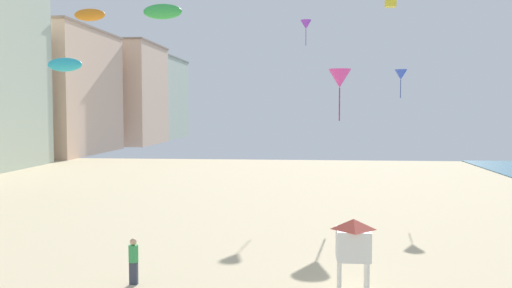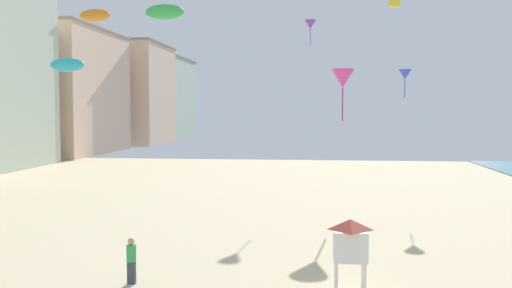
{
  "view_description": "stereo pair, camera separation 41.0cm",
  "coord_description": "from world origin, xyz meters",
  "px_view_note": "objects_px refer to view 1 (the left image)",
  "views": [
    {
      "loc": [
        7.18,
        -7.5,
        6.16
      ],
      "look_at": [
        4.94,
        17.04,
        4.61
      ],
      "focal_mm": 39.05,
      "sensor_mm": 36.0,
      "label": 1
    },
    {
      "loc": [
        7.59,
        -7.46,
        6.16
      ],
      "look_at": [
        4.94,
        17.04,
        4.61
      ],
      "focal_mm": 39.05,
      "sensor_mm": 36.0,
      "label": 2
    }
  ],
  "objects_px": {
    "kite_magenta_delta": "(340,79)",
    "kite_blue_delta": "(401,75)",
    "kite_flyer": "(133,259)",
    "kite_cyan_parafoil": "(65,65)",
    "lifeguard_stand": "(353,240)",
    "kite_green_parafoil": "(163,12)",
    "kite_orange_parafoil": "(90,15)",
    "kite_purple_delta": "(306,25)"
  },
  "relations": [
    {
      "from": "kite_purple_delta",
      "to": "kite_green_parafoil",
      "type": "xyz_separation_m",
      "value": [
        -7.57,
        -16.96,
        -1.74
      ]
    },
    {
      "from": "kite_cyan_parafoil",
      "to": "kite_green_parafoil",
      "type": "bearing_deg",
      "value": 15.94
    },
    {
      "from": "kite_cyan_parafoil",
      "to": "kite_purple_delta",
      "type": "bearing_deg",
      "value": 55.92
    },
    {
      "from": "kite_flyer",
      "to": "kite_purple_delta",
      "type": "height_order",
      "value": "kite_purple_delta"
    },
    {
      "from": "kite_flyer",
      "to": "kite_cyan_parafoil",
      "type": "height_order",
      "value": "kite_cyan_parafoil"
    },
    {
      "from": "kite_green_parafoil",
      "to": "kite_blue_delta",
      "type": "distance_m",
      "value": 18.34
    },
    {
      "from": "kite_purple_delta",
      "to": "kite_cyan_parafoil",
      "type": "bearing_deg",
      "value": -124.08
    },
    {
      "from": "lifeguard_stand",
      "to": "kite_orange_parafoil",
      "type": "height_order",
      "value": "kite_orange_parafoil"
    },
    {
      "from": "kite_flyer",
      "to": "kite_orange_parafoil",
      "type": "bearing_deg",
      "value": 2.72
    },
    {
      "from": "kite_orange_parafoil",
      "to": "kite_green_parafoil",
      "type": "distance_m",
      "value": 19.45
    },
    {
      "from": "kite_flyer",
      "to": "kite_cyan_parafoil",
      "type": "xyz_separation_m",
      "value": [
        -6.49,
        9.26,
        7.55
      ]
    },
    {
      "from": "kite_green_parafoil",
      "to": "kite_magenta_delta",
      "type": "xyz_separation_m",
      "value": [
        9.76,
        6.67,
        -3.23
      ]
    },
    {
      "from": "kite_flyer",
      "to": "kite_magenta_delta",
      "type": "relative_size",
      "value": 0.5
    },
    {
      "from": "kite_magenta_delta",
      "to": "kite_blue_delta",
      "type": "xyz_separation_m",
      "value": [
        4.56,
        4.46,
        0.49
      ]
    },
    {
      "from": "kite_purple_delta",
      "to": "kite_magenta_delta",
      "type": "xyz_separation_m",
      "value": [
        2.19,
        -10.29,
        -4.98
      ]
    },
    {
      "from": "lifeguard_stand",
      "to": "kite_green_parafoil",
      "type": "height_order",
      "value": "kite_green_parafoil"
    },
    {
      "from": "lifeguard_stand",
      "to": "kite_cyan_parafoil",
      "type": "xyz_separation_m",
      "value": [
        -14.08,
        9.68,
        6.63
      ]
    },
    {
      "from": "kite_flyer",
      "to": "kite_green_parafoil",
      "type": "bearing_deg",
      "value": -12.77
    },
    {
      "from": "kite_flyer",
      "to": "kite_green_parafoil",
      "type": "relative_size",
      "value": 0.78
    },
    {
      "from": "kite_purple_delta",
      "to": "kite_cyan_parafoil",
      "type": "distance_m",
      "value": 22.63
    },
    {
      "from": "kite_flyer",
      "to": "lifeguard_stand",
      "type": "relative_size",
      "value": 0.64
    },
    {
      "from": "lifeguard_stand",
      "to": "kite_orange_parafoil",
      "type": "distance_m",
      "value": 35.76
    },
    {
      "from": "kite_green_parafoil",
      "to": "kite_magenta_delta",
      "type": "distance_m",
      "value": 12.26
    },
    {
      "from": "lifeguard_stand",
      "to": "kite_blue_delta",
      "type": "distance_m",
      "value": 23.75
    },
    {
      "from": "kite_green_parafoil",
      "to": "kite_flyer",
      "type": "bearing_deg",
      "value": -81.2
    },
    {
      "from": "kite_magenta_delta",
      "to": "kite_flyer",
      "type": "bearing_deg",
      "value": -115.12
    },
    {
      "from": "lifeguard_stand",
      "to": "kite_cyan_parafoil",
      "type": "height_order",
      "value": "kite_cyan_parafoil"
    },
    {
      "from": "kite_orange_parafoil",
      "to": "kite_blue_delta",
      "type": "height_order",
      "value": "kite_orange_parafoil"
    },
    {
      "from": "kite_cyan_parafoil",
      "to": "kite_orange_parafoil",
      "type": "bearing_deg",
      "value": 107.71
    },
    {
      "from": "kite_purple_delta",
      "to": "kite_magenta_delta",
      "type": "bearing_deg",
      "value": -77.97
    },
    {
      "from": "lifeguard_stand",
      "to": "kite_orange_parafoil",
      "type": "relative_size",
      "value": 0.96
    },
    {
      "from": "kite_purple_delta",
      "to": "kite_cyan_parafoil",
      "type": "height_order",
      "value": "kite_purple_delta"
    },
    {
      "from": "kite_green_parafoil",
      "to": "kite_orange_parafoil",
      "type": "bearing_deg",
      "value": 122.86
    },
    {
      "from": "lifeguard_stand",
      "to": "kite_purple_delta",
      "type": "relative_size",
      "value": 1.23
    },
    {
      "from": "kite_flyer",
      "to": "kite_cyan_parafoil",
      "type": "distance_m",
      "value": 13.59
    },
    {
      "from": "kite_flyer",
      "to": "kite_magenta_delta",
      "type": "height_order",
      "value": "kite_magenta_delta"
    },
    {
      "from": "kite_flyer",
      "to": "kite_blue_delta",
      "type": "relative_size",
      "value": 0.81
    },
    {
      "from": "lifeguard_stand",
      "to": "kite_blue_delta",
      "type": "height_order",
      "value": "kite_blue_delta"
    },
    {
      "from": "kite_flyer",
      "to": "kite_purple_delta",
      "type": "bearing_deg",
      "value": -33.67
    },
    {
      "from": "kite_green_parafoil",
      "to": "kite_blue_delta",
      "type": "relative_size",
      "value": 1.04
    },
    {
      "from": "kite_magenta_delta",
      "to": "kite_purple_delta",
      "type": "bearing_deg",
      "value": 102.03
    },
    {
      "from": "kite_magenta_delta",
      "to": "lifeguard_stand",
      "type": "bearing_deg",
      "value": -91.71
    }
  ]
}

